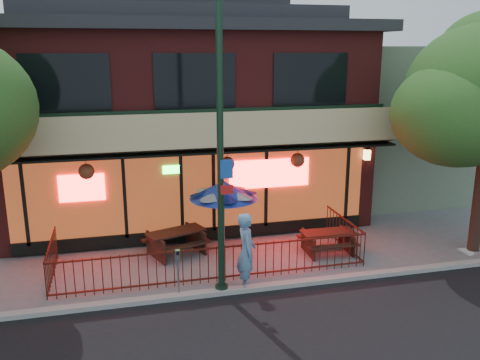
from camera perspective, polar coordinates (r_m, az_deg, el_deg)
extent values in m
plane|color=gray|center=(13.40, -2.44, -11.70)|extent=(80.00, 80.00, 0.00)
cube|color=#999993|center=(12.93, -1.99, -12.42)|extent=(80.00, 0.25, 0.12)
cube|color=maroon|center=(19.32, -6.82, 6.49)|extent=(12.00, 8.00, 6.50)
cube|color=#59230F|center=(15.74, -4.80, -1.26)|extent=(11.00, 0.06, 2.60)
cube|color=#FF0C0C|center=(16.06, 3.34, 0.75)|extent=(2.60, 0.04, 0.90)
cube|color=#FF0C0C|center=(15.44, -17.34, -0.85)|extent=(1.30, 0.04, 0.80)
cube|color=tan|center=(14.87, -4.66, 5.31)|extent=(12.20, 1.33, 1.26)
cube|color=black|center=(15.05, -18.96, 10.26)|extent=(2.40, 0.06, 1.60)
cube|color=black|center=(15.18, -5.07, 11.00)|extent=(2.40, 0.06, 1.60)
cube|color=black|center=(16.13, 7.91, 11.13)|extent=(2.40, 0.06, 1.60)
cube|color=black|center=(16.15, -4.68, -6.07)|extent=(11.00, 0.12, 0.40)
cube|color=#FFC672|center=(17.14, 14.06, 2.75)|extent=(0.18, 0.18, 0.32)
cube|color=slate|center=(22.73, 16.31, 6.58)|extent=(6.00, 7.00, 6.00)
cube|color=#4A170F|center=(13.19, -2.65, -7.62)|extent=(8.40, 0.04, 0.04)
cube|color=#4A170F|center=(13.52, -2.61, -10.88)|extent=(8.40, 0.04, 0.04)
cube|color=#4A170F|center=(14.31, -20.57, -6.76)|extent=(0.04, 2.60, 0.04)
cube|color=#4A170F|center=(15.62, 11.71, -4.33)|extent=(0.04, 2.60, 0.04)
cylinder|color=#4A170F|center=(13.37, -2.63, -9.41)|extent=(0.02, 0.02, 1.00)
cylinder|color=black|center=(11.88, -2.23, 2.76)|extent=(0.16, 0.16, 7.00)
cylinder|color=black|center=(13.00, -2.08, -12.07)|extent=(0.32, 0.32, 0.20)
cube|color=#194CB2|center=(11.82, -1.50, 1.22)|extent=(0.30, 0.02, 0.45)
cube|color=red|center=(11.95, -1.48, -1.11)|extent=(0.30, 0.02, 0.22)
cube|color=#361B13|center=(14.99, -9.43, -7.49)|extent=(0.47, 1.17, 0.70)
cube|color=#361B13|center=(15.53, -4.99, -6.55)|extent=(0.47, 1.17, 0.70)
cube|color=#361B13|center=(15.13, -7.21, -5.79)|extent=(1.83, 1.24, 0.06)
cube|color=#361B13|center=(14.80, -6.26, -7.41)|extent=(1.68, 0.83, 0.05)
cube|color=#361B13|center=(15.66, -8.04, -6.20)|extent=(1.68, 0.83, 0.05)
cube|color=#371C13|center=(15.26, 7.67, -7.13)|extent=(0.08, 1.13, 0.64)
cube|color=#371C13|center=(15.70, 11.89, -6.69)|extent=(0.08, 1.13, 0.64)
cube|color=#371C13|center=(15.35, 9.86, -5.79)|extent=(1.59, 0.70, 0.05)
cube|color=#371C13|center=(15.03, 10.50, -7.33)|extent=(1.57, 0.29, 0.04)
cube|color=#371C13|center=(15.86, 9.17, -6.10)|extent=(1.57, 0.29, 0.04)
cylinder|color=gray|center=(15.01, -1.83, -4.42)|extent=(0.05, 0.05, 2.09)
cone|color=navy|center=(14.74, -1.85, -1.11)|extent=(1.99, 2.00, 0.52)
sphere|color=gray|center=(14.67, -1.86, -0.03)|extent=(0.09, 0.09, 0.09)
imported|color=#5C8CB9|center=(12.81, 0.73, -8.04)|extent=(0.56, 0.78, 2.01)
cylinder|color=gray|center=(12.68, -6.94, -10.89)|extent=(0.05, 0.05, 1.00)
cube|color=gray|center=(12.43, -7.03, -8.34)|extent=(0.13, 0.11, 0.26)
cube|color=black|center=(12.36, -7.01, -8.19)|extent=(0.07, 0.02, 0.09)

